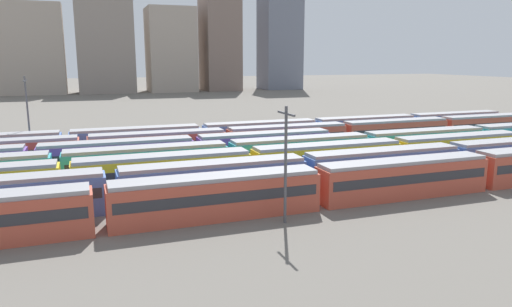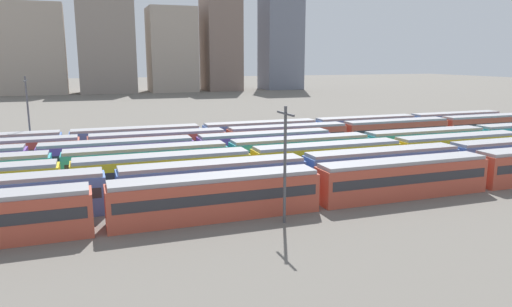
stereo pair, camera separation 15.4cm
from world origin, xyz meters
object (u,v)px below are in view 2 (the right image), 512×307
object	(u,v)px
train_track_3	(366,147)
catenary_pole_0	(285,159)
train_track_1	(453,160)
train_track_6	(261,133)
train_track_5	(288,138)
catenary_pole_1	(28,113)
train_track_2	(251,165)
train_track_4	(118,155)
train_track_0	(316,186)

from	to	relation	value
train_track_3	catenary_pole_0	xyz separation A→B (m)	(-19.58, -18.69, 3.47)
train_track_1	train_track_6	bearing A→B (deg)	118.22
train_track_5	catenary_pole_1	xyz separation A→B (m)	(-35.25, 8.20, 4.16)
train_track_6	catenary_pole_0	bearing A→B (deg)	-107.19
train_track_2	train_track_6	size ratio (longest dim) A/B	0.80
train_track_4	train_track_6	bearing A→B (deg)	25.11
train_track_2	train_track_5	size ratio (longest dim) A/B	0.80
train_track_2	train_track_4	bearing A→B (deg)	141.96
train_track_3	catenary_pole_0	world-z (taller)	catenary_pole_0
train_track_4	catenary_pole_1	world-z (taller)	catenary_pole_1
train_track_2	catenary_pole_1	distance (m)	34.10
catenary_pole_0	catenary_pole_1	bearing A→B (deg)	120.94
train_track_2	train_track_6	xyz separation A→B (m)	(8.90, 20.80, 0.00)
train_track_1	train_track_5	xyz separation A→B (m)	(-11.67, 20.80, 0.00)
train_track_0	train_track_1	bearing A→B (deg)	14.52
train_track_5	train_track_1	bearing A→B (deg)	-60.71
train_track_1	train_track_3	distance (m)	11.53
train_track_6	train_track_2	bearing A→B (deg)	-113.17
train_track_6	train_track_3	bearing A→B (deg)	-60.10
train_track_3	train_track_5	size ratio (longest dim) A/B	1.20
train_track_4	train_track_5	distance (m)	25.03
train_track_0	catenary_pole_0	xyz separation A→B (m)	(-4.48, -3.09, 3.47)
train_track_1	train_track_6	distance (m)	29.51
train_track_0	catenary_pole_1	world-z (taller)	catenary_pole_1
catenary_pole_0	catenary_pole_1	xyz separation A→B (m)	(-22.36, 37.30, 0.68)
train_track_3	train_track_4	bearing A→B (deg)	170.53
train_track_4	train_track_6	world-z (taller)	same
train_track_4	catenary_pole_0	size ratio (longest dim) A/B	5.77
train_track_5	train_track_0	bearing A→B (deg)	-107.93
train_track_4	catenary_pole_1	xyz separation A→B (m)	(-10.77, 13.40, 4.16)
train_track_2	train_track_3	distance (m)	18.61
train_track_6	train_track_1	bearing A→B (deg)	-61.78
train_track_2	train_track_0	bearing A→B (deg)	-75.07
train_track_6	catenary_pole_0	xyz separation A→B (m)	(-10.61, -34.29, 3.47)
train_track_2	catenary_pole_1	world-z (taller)	catenary_pole_1
train_track_0	catenary_pole_0	world-z (taller)	catenary_pole_0
train_track_2	train_track_1	bearing A→B (deg)	-12.82
train_track_5	train_track_6	xyz separation A→B (m)	(-2.29, 5.20, 0.00)
train_track_2	catenary_pole_0	xyz separation A→B (m)	(-1.71, -13.49, 3.47)
train_track_2	train_track_4	world-z (taller)	same
train_track_4	train_track_6	distance (m)	24.51
train_track_1	train_track_5	world-z (taller)	same
train_track_3	train_track_5	bearing A→B (deg)	122.73
train_track_3	train_track_6	size ratio (longest dim) A/B	1.20
train_track_0	train_track_6	world-z (taller)	same
train_track_5	catenary_pole_0	bearing A→B (deg)	-113.91
train_track_4	catenary_pole_1	bearing A→B (deg)	128.79
train_track_3	train_track_1	bearing A→B (deg)	-64.39
train_track_0	train_track_2	distance (m)	10.76
train_track_1	train_track_3	size ratio (longest dim) A/B	1.00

